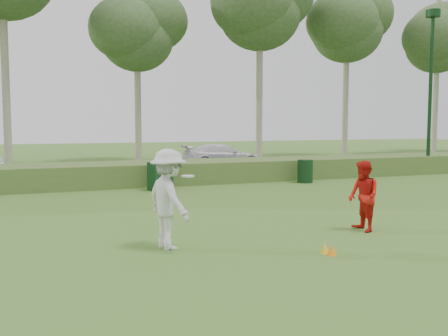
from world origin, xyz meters
name	(u,v)px	position (x,y,z in m)	size (l,w,h in m)	color
ground	(297,248)	(0.00, 0.00, 0.00)	(120.00, 120.00, 0.00)	#396521
reed_strip	(154,173)	(0.00, 12.00, 0.45)	(80.00, 3.00, 0.90)	#405F26
park_road	(131,172)	(0.00, 17.00, 0.03)	(80.00, 6.00, 0.06)	#2D2D2D
lamp_post	(431,62)	(14.00, 11.00, 5.59)	(0.70, 0.70, 8.18)	black
tree_4	(137,31)	(2.00, 24.50, 8.59)	(6.24, 6.24, 11.50)	gray
tree_5	(260,6)	(10.00, 22.50, 10.47)	(7.28, 7.28, 14.00)	gray
tree_6	(347,24)	(18.00, 23.80, 10.10)	(7.02, 7.02, 13.50)	gray
tree_7	(438,39)	(26.00, 22.80, 9.34)	(6.50, 6.50, 12.50)	gray
player_white	(169,199)	(-2.43, 0.90, 1.01)	(1.05, 1.44, 2.01)	silver
player_red	(363,196)	(2.23, 0.80, 0.83)	(0.81, 0.63, 1.66)	red
cone_orange	(332,250)	(0.32, -0.77, 0.10)	(0.18, 0.18, 0.20)	orange
cone_yellow	(325,248)	(0.27, -0.60, 0.10)	(0.19, 0.19, 0.21)	yellow
utility_cabinet	(160,176)	(-0.32, 9.75, 0.54)	(0.86, 0.54, 1.07)	#113317
trash_bin	(305,171)	(6.07, 9.81, 0.49)	(0.66, 0.66, 0.99)	black
car_right	(222,155)	(5.42, 17.84, 0.72)	(1.85, 4.55, 1.32)	silver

